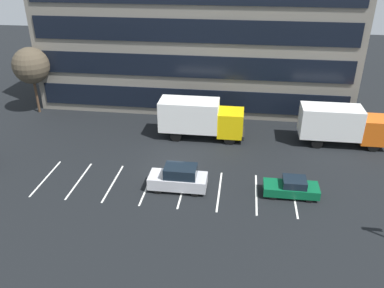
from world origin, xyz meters
name	(u,v)px	position (x,y,z in m)	size (l,w,h in m)	color
ground_plane	(172,169)	(0.00, 0.00, 0.00)	(120.00, 120.00, 0.00)	black
office_building	(198,37)	(0.00, 17.95, 7.20)	(34.10, 13.20, 14.40)	slate
lot_markings	(165,187)	(0.00, -2.69, 0.00)	(19.74, 5.40, 0.01)	silver
box_truck_yellow	(200,117)	(1.61, 6.44, 2.12)	(8.11, 2.69, 3.76)	yellow
box_truck_orange	(341,124)	(14.68, 6.74, 2.07)	(7.91, 2.62, 3.67)	#D85914
suv_silver	(179,178)	(1.09, -2.81, 0.96)	(4.40, 1.87, 1.99)	silver
sedan_forest	(292,187)	(9.55, -2.53, 0.69)	(4.05, 1.70, 1.45)	#0C5933
bare_tree	(31,66)	(-17.00, 10.50, 5.29)	(3.86, 3.86, 7.24)	#473323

